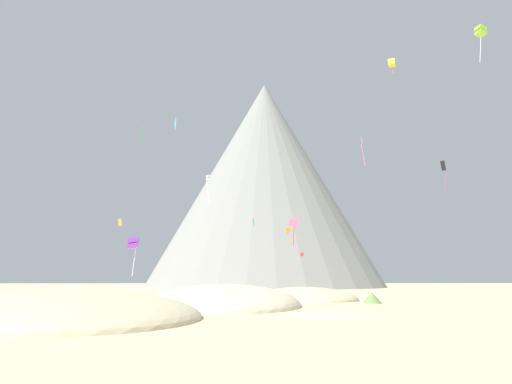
# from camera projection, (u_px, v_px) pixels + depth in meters

# --- Properties ---
(ground_plane) EXTENTS (400.00, 400.00, 0.00)m
(ground_plane) POSITION_uv_depth(u_px,v_px,m) (321.00, 315.00, 29.88)
(ground_plane) COLOR beige
(dune_foreground_left) EXTENTS (25.79, 28.72, 3.42)m
(dune_foreground_left) POSITION_uv_depth(u_px,v_px,m) (61.00, 316.00, 29.07)
(dune_foreground_left) COLOR beige
(dune_foreground_left) RESTS_ON ground_plane
(dune_foreground_right) EXTENTS (14.41, 23.55, 3.80)m
(dune_foreground_right) POSITION_uv_depth(u_px,v_px,m) (223.00, 305.00, 41.36)
(dune_foreground_right) COLOR beige
(dune_foreground_right) RESTS_ON ground_plane
(dune_midground) EXTENTS (12.78, 13.43, 2.92)m
(dune_midground) POSITION_uv_depth(u_px,v_px,m) (304.00, 300.00, 50.59)
(dune_midground) COLOR beige
(dune_midground) RESTS_ON ground_plane
(bush_near_right) EXTENTS (1.99, 1.99, 0.53)m
(bush_near_right) POSITION_uv_depth(u_px,v_px,m) (120.00, 310.00, 31.38)
(bush_near_right) COLOR #386633
(bush_near_right) RESTS_ON ground_plane
(bush_far_right) EXTENTS (2.10, 2.10, 1.06)m
(bush_far_right) POSITION_uv_depth(u_px,v_px,m) (207.00, 305.00, 32.72)
(bush_far_right) COLOR #668C4C
(bush_far_right) RESTS_ON ground_plane
(bush_scatter_east) EXTENTS (2.57, 2.57, 1.05)m
(bush_scatter_east) POSITION_uv_depth(u_px,v_px,m) (372.00, 298.00, 44.11)
(bush_scatter_east) COLOR #668C4C
(bush_scatter_east) RESTS_ON ground_plane
(rock_massif) EXTENTS (94.53, 94.53, 62.03)m
(rock_massif) POSITION_uv_depth(u_px,v_px,m) (265.00, 188.00, 134.14)
(rock_massif) COLOR gray
(rock_massif) RESTS_ON ground_plane
(kite_pink_mid) EXTENTS (0.70, 0.93, 4.75)m
(kite_pink_mid) POSITION_uv_depth(u_px,v_px,m) (362.00, 144.00, 72.05)
(kite_pink_mid) COLOR pink
(kite_black_mid) EXTENTS (0.80, 0.27, 4.49)m
(kite_black_mid) POSITION_uv_depth(u_px,v_px,m) (444.00, 169.00, 68.49)
(kite_black_mid) COLOR black
(kite_orange_low) EXTENTS (0.79, 0.77, 3.19)m
(kite_orange_low) POSITION_uv_depth(u_px,v_px,m) (288.00, 230.00, 77.29)
(kite_orange_low) COLOR orange
(kite_gold_low) EXTENTS (0.85, 0.31, 1.45)m
(kite_gold_low) POSITION_uv_depth(u_px,v_px,m) (120.00, 222.00, 84.11)
(kite_gold_low) COLOR gold
(kite_green_high) EXTENTS (0.54, 0.58, 3.53)m
(kite_green_high) POSITION_uv_depth(u_px,v_px,m) (143.00, 131.00, 74.86)
(kite_green_high) COLOR green
(kite_red_low) EXTENTS (0.54, 0.84, 0.83)m
(kite_red_low) POSITION_uv_depth(u_px,v_px,m) (302.00, 255.00, 86.03)
(kite_red_low) COLOR red
(kite_yellow_high) EXTENTS (1.60, 1.62, 2.67)m
(kite_yellow_high) POSITION_uv_depth(u_px,v_px,m) (392.00, 63.00, 81.62)
(kite_yellow_high) COLOR yellow
(kite_cyan_high) EXTENTS (0.74, 2.43, 2.45)m
(kite_cyan_high) POSITION_uv_depth(u_px,v_px,m) (175.00, 124.00, 81.26)
(kite_cyan_high) COLOR #33BCDB
(kite_lime_high) EXTENTS (1.49, 1.43, 5.38)m
(kite_lime_high) POSITION_uv_depth(u_px,v_px,m) (481.00, 32.00, 62.32)
(kite_lime_high) COLOR #8CD133
(kite_white_mid) EXTENTS (0.98, 0.96, 4.76)m
(kite_white_mid) POSITION_uv_depth(u_px,v_px,m) (209.00, 178.00, 78.11)
(kite_white_mid) COLOR white
(kite_violet_low) EXTENTS (1.35, 1.29, 4.17)m
(kite_violet_low) POSITION_uv_depth(u_px,v_px,m) (133.00, 243.00, 48.63)
(kite_violet_low) COLOR purple
(kite_rainbow_low) EXTENTS (1.20, 0.22, 3.17)m
(kite_rainbow_low) POSITION_uv_depth(u_px,v_px,m) (294.00, 225.00, 51.86)
(kite_rainbow_low) COLOR #E5668C
(kite_teal_low) EXTENTS (0.39, 0.56, 1.18)m
(kite_teal_low) POSITION_uv_depth(u_px,v_px,m) (253.00, 222.00, 83.10)
(kite_teal_low) COLOR teal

